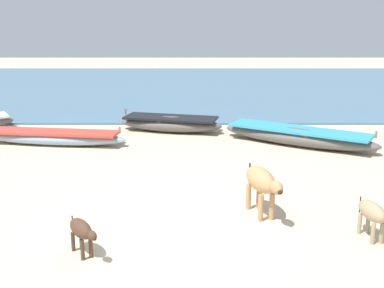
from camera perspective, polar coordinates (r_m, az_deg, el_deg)
The scene contains 8 objects.
ground at distance 9.30m, azimuth -3.45°, elevation -9.43°, with size 80.00×80.00×0.00m, color beige.
sea_water at distance 27.42m, azimuth -1.33°, elevation 6.89°, with size 60.00×20.00×0.08m, color slate.
fishing_boat_2 at distance 15.10m, azimuth 12.37°, elevation 0.95°, with size 4.79×3.52×0.72m.
fishing_boat_3 at distance 16.55m, azimuth -2.81°, elevation 2.49°, with size 3.77×1.91×0.73m.
fishing_boat_6 at distance 15.43m, azimuth -16.45°, elevation 0.79°, with size 4.69×1.49×0.63m.
cow_adult_tan at distance 9.48m, azimuth 8.13°, elevation -4.54°, with size 0.70×1.47×0.97m.
calf_near_dark at distance 8.15m, azimuth -13.31°, elevation -10.10°, with size 0.69×0.84×0.61m.
calf_far_dun at distance 9.03m, azimuth 20.68°, elevation -7.77°, with size 0.44×1.05×0.69m.
Camera 1 is at (0.52, -8.46, 3.81)m, focal length 44.47 mm.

